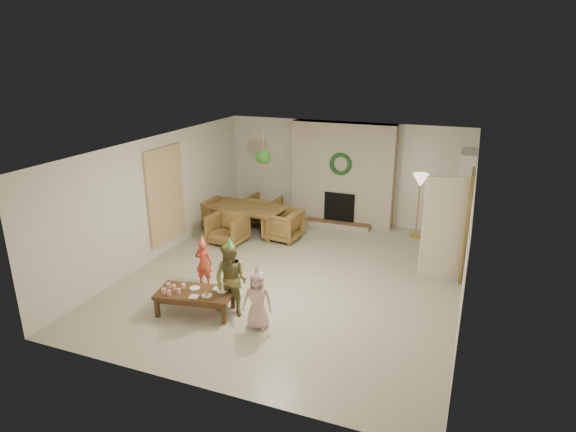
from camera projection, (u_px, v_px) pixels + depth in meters
The scene contains 56 objects.
floor at pixel (295, 276), 9.30m from camera, with size 7.00×7.00×0.00m, color #B7B29E.
ceiling at pixel (296, 147), 8.50m from camera, with size 7.00×7.00×0.00m, color white.
wall_back at pixel (345, 172), 11.99m from camera, with size 7.00×7.00×0.00m, color silver.
wall_front at pixel (193, 300), 5.81m from camera, with size 7.00×7.00×0.00m, color silver.
wall_left at pixel (158, 197), 9.93m from camera, with size 7.00×7.00×0.00m, color silver.
wall_right at pixel (468, 235), 7.87m from camera, with size 7.00×7.00×0.00m, color silver.
fireplace_mass at pixel (343, 174), 11.81m from camera, with size 2.50×0.40×2.50m, color #592A17.
fireplace_hearth at pixel (337, 225), 11.89m from camera, with size 1.60×0.30×0.12m, color #5C3019.
fireplace_firebox at pixel (340, 207), 11.91m from camera, with size 0.75×0.12×0.75m, color black.
fireplace_wreath at pixel (341, 164), 11.51m from camera, with size 0.54×0.54×0.10m, color #18421D.
floor_lamp_base at pixel (416, 236), 11.30m from camera, with size 0.28×0.28×0.03m, color gold.
floor_lamp_post at pixel (418, 208), 11.08m from camera, with size 0.03×0.03×1.34m, color gold.
floor_lamp_shade at pixel (421, 180), 10.87m from camera, with size 0.36×0.36×0.30m, color beige.
bookshelf_carcass at pixel (463, 204), 10.00m from camera, with size 0.30×1.00×2.20m, color white.
bookshelf_shelf_a at pixel (459, 233), 10.22m from camera, with size 0.30×0.92×0.03m, color white.
bookshelf_shelf_b at pixel (461, 215), 10.09m from camera, with size 0.30×0.92×0.03m, color white.
bookshelf_shelf_c at pixel (463, 197), 9.96m from camera, with size 0.30×0.92×0.03m, color white.
bookshelf_shelf_d at pixel (465, 178), 9.83m from camera, with size 0.30×0.92×0.03m, color white.
books_row_lower at pixel (458, 229), 10.05m from camera, with size 0.20×0.40×0.24m, color maroon.
books_row_mid at pixel (461, 208), 10.10m from camera, with size 0.20×0.44×0.24m, color navy.
books_row_upper at pixel (462, 192), 9.84m from camera, with size 0.20×0.36×0.22m, color #A69923.
door_frame at pixel (467, 225), 9.02m from camera, with size 0.05×0.86×2.04m, color olive.
door_leaf at pixel (444, 230), 8.82m from camera, with size 0.05×0.80×2.00m, color beige.
curtain_panel at pixel (166, 195), 10.10m from camera, with size 0.06×1.20×2.00m, color beige.
dining_table at pixel (247, 220), 11.45m from camera, with size 1.78×1.00×0.63m, color olive.
dining_chair_near at pixel (227, 229), 10.79m from camera, with size 0.74×0.76×0.69m, color olive.
dining_chair_far at pixel (263, 209), 12.10m from camera, with size 0.74×0.76×0.69m, color olive.
dining_chair_left at pixel (219, 214), 11.79m from camera, with size 0.74×0.76×0.69m, color olive.
dining_chair_right at pixel (283, 225), 11.01m from camera, with size 0.74×0.76×0.69m, color olive.
hanging_plant_cord at pixel (263, 147), 10.38m from camera, with size 0.01×0.01×0.70m, color tan.
hanging_plant_pot at pixel (263, 163), 10.50m from camera, with size 0.16×0.16×0.12m, color #AB5B37.
hanging_plant_foliage at pixel (263, 157), 10.46m from camera, with size 0.32×0.32×0.32m, color #23541C.
coffee_table_top at pixel (195, 293), 7.89m from camera, with size 1.23×0.62×0.06m, color #4C3019.
coffee_table_apron at pixel (195, 297), 7.91m from camera, with size 1.14×0.52×0.08m, color #4C3019.
coffee_leg_fl at pixel (157, 308), 7.82m from camera, with size 0.07×0.07×0.32m, color #4C3019.
coffee_leg_fr at pixel (224, 314), 7.62m from camera, with size 0.07×0.07×0.32m, color #4C3019.
coffee_leg_bl at pixel (170, 293), 8.29m from camera, with size 0.07×0.07×0.32m, color #4C3019.
coffee_leg_br at pixel (233, 299), 8.09m from camera, with size 0.07×0.07×0.32m, color #4C3019.
cup_a at pixel (164, 291), 7.82m from camera, with size 0.07×0.07×0.09m, color white.
cup_b at pixel (169, 285), 8.00m from camera, with size 0.07×0.07×0.09m, color white.
cup_c at pixel (169, 293), 7.76m from camera, with size 0.07×0.07×0.09m, color white.
cup_d at pixel (174, 287), 7.93m from camera, with size 0.07×0.07×0.09m, color white.
cup_e at pixel (179, 291), 7.80m from camera, with size 0.07×0.07×0.09m, color white.
cup_f at pixel (183, 286), 7.98m from camera, with size 0.07×0.07×0.09m, color white.
plate_a at pixel (195, 288), 8.00m from camera, with size 0.17×0.17×0.01m, color white.
plate_b at pixel (207, 295), 7.75m from camera, with size 0.17×0.17×0.01m, color white.
plate_c at pixel (222, 291), 7.90m from camera, with size 0.17×0.17×0.01m, color white.
food_scoop at pixel (207, 293), 7.74m from camera, with size 0.07×0.07×0.07m, color tan.
napkin_left at pixel (194, 297), 7.71m from camera, with size 0.14×0.14×0.01m, color beige.
napkin_right at pixel (218, 288), 7.98m from camera, with size 0.14×0.14×0.01m, color beige.
child_red at pixel (204, 263), 8.82m from camera, with size 0.32×0.21×0.87m, color #C33A29.
party_hat_red at pixel (202, 239), 8.67m from camera, with size 0.12×0.12×0.16m, color gold.
child_plaid at pixel (231, 280), 7.75m from camera, with size 0.59×0.46×1.22m, color #995A29.
party_hat_plaid at pixel (229, 243), 7.54m from camera, with size 0.14×0.14×0.20m, color #4BB050.
child_pink at pixel (257, 300), 7.43m from camera, with size 0.46×0.30×0.94m, color beige.
party_hat_pink at pixel (257, 270), 7.26m from camera, with size 0.12×0.12×0.17m, color #B8B6BE.
Camera 1 is at (2.94, -7.91, 4.07)m, focal length 30.28 mm.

